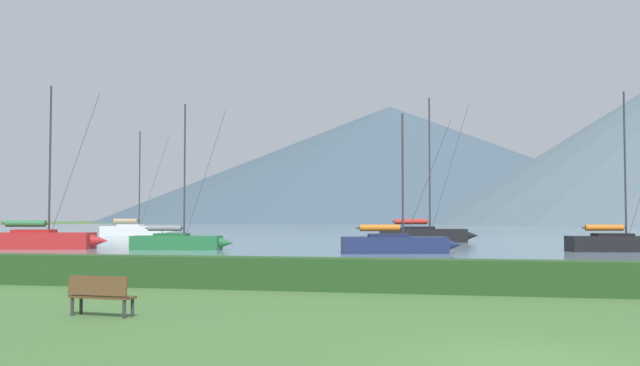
{
  "coord_description": "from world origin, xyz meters",
  "views": [
    {
      "loc": [
        -0.37,
        -12.79,
        2.29
      ],
      "look_at": [
        -14.57,
        47.28,
        5.13
      ],
      "focal_mm": 42.98,
      "sensor_mm": 36.0,
      "label": 1
    }
  ],
  "objects_px": {
    "sailboat_slip_2": "(42,239)",
    "sailboat_slip_4": "(424,234)",
    "sailboat_slip_3": "(178,241)",
    "sailboat_slip_12": "(620,242)",
    "sailboat_slip_1": "(135,230)",
    "park_bench_under_tree": "(100,294)",
    "sailboat_slip_0": "(396,243)"
  },
  "relations": [
    {
      "from": "sailboat_slip_4",
      "to": "sailboat_slip_3",
      "type": "bearing_deg",
      "value": -140.69
    },
    {
      "from": "sailboat_slip_0",
      "to": "park_bench_under_tree",
      "type": "xyz_separation_m",
      "value": [
        -2.42,
        -33.53,
        -0.12
      ]
    },
    {
      "from": "sailboat_slip_4",
      "to": "sailboat_slip_12",
      "type": "bearing_deg",
      "value": -62.46
    },
    {
      "from": "sailboat_slip_1",
      "to": "sailboat_slip_2",
      "type": "height_order",
      "value": "sailboat_slip_1"
    },
    {
      "from": "sailboat_slip_1",
      "to": "park_bench_under_tree",
      "type": "bearing_deg",
      "value": -71.44
    },
    {
      "from": "sailboat_slip_1",
      "to": "sailboat_slip_3",
      "type": "height_order",
      "value": "sailboat_slip_1"
    },
    {
      "from": "sailboat_slip_12",
      "to": "sailboat_slip_2",
      "type": "bearing_deg",
      "value": 174.17
    },
    {
      "from": "sailboat_slip_4",
      "to": "park_bench_under_tree",
      "type": "relative_size",
      "value": 8.42
    },
    {
      "from": "sailboat_slip_1",
      "to": "sailboat_slip_12",
      "type": "relative_size",
      "value": 1.21
    },
    {
      "from": "sailboat_slip_3",
      "to": "sailboat_slip_4",
      "type": "xyz_separation_m",
      "value": [
        15.77,
        21.08,
        0.16
      ]
    },
    {
      "from": "sailboat_slip_4",
      "to": "sailboat_slip_12",
      "type": "xyz_separation_m",
      "value": [
        15.01,
        -17.02,
        -0.13
      ]
    },
    {
      "from": "sailboat_slip_0",
      "to": "sailboat_slip_2",
      "type": "distance_m",
      "value": 26.67
    },
    {
      "from": "sailboat_slip_0",
      "to": "park_bench_under_tree",
      "type": "distance_m",
      "value": 33.61
    },
    {
      "from": "sailboat_slip_0",
      "to": "sailboat_slip_1",
      "type": "bearing_deg",
      "value": 117.8
    },
    {
      "from": "sailboat_slip_1",
      "to": "sailboat_slip_2",
      "type": "relative_size",
      "value": 1.1
    },
    {
      "from": "sailboat_slip_2",
      "to": "sailboat_slip_4",
      "type": "distance_m",
      "value": 34.33
    },
    {
      "from": "sailboat_slip_2",
      "to": "sailboat_slip_3",
      "type": "height_order",
      "value": "sailboat_slip_2"
    },
    {
      "from": "sailboat_slip_4",
      "to": "park_bench_under_tree",
      "type": "distance_m",
      "value": 56.69
    },
    {
      "from": "sailboat_slip_2",
      "to": "sailboat_slip_3",
      "type": "relative_size",
      "value": 1.15
    },
    {
      "from": "sailboat_slip_2",
      "to": "park_bench_under_tree",
      "type": "distance_m",
      "value": 42.18
    },
    {
      "from": "sailboat_slip_3",
      "to": "sailboat_slip_12",
      "type": "height_order",
      "value": "sailboat_slip_12"
    },
    {
      "from": "sailboat_slip_1",
      "to": "park_bench_under_tree",
      "type": "xyz_separation_m",
      "value": [
        36.47,
        -73.55,
        -0.26
      ]
    },
    {
      "from": "sailboat_slip_0",
      "to": "park_bench_under_tree",
      "type": "bearing_deg",
      "value": -110.5
    },
    {
      "from": "sailboat_slip_2",
      "to": "sailboat_slip_12",
      "type": "bearing_deg",
      "value": -6.1
    },
    {
      "from": "sailboat_slip_4",
      "to": "park_bench_under_tree",
      "type": "xyz_separation_m",
      "value": [
        -2.01,
        -56.65,
        -0.26
      ]
    },
    {
      "from": "sailboat_slip_3",
      "to": "sailboat_slip_4",
      "type": "height_order",
      "value": "sailboat_slip_4"
    },
    {
      "from": "sailboat_slip_4",
      "to": "sailboat_slip_12",
      "type": "relative_size",
      "value": 1.25
    },
    {
      "from": "sailboat_slip_0",
      "to": "sailboat_slip_12",
      "type": "height_order",
      "value": "sailboat_slip_12"
    },
    {
      "from": "sailboat_slip_1",
      "to": "sailboat_slip_2",
      "type": "xyz_separation_m",
      "value": [
        12.24,
        -39.02,
        -0.03
      ]
    },
    {
      "from": "sailboat_slip_2",
      "to": "sailboat_slip_0",
      "type": "bearing_deg",
      "value": -15.31
    },
    {
      "from": "sailboat_slip_1",
      "to": "sailboat_slip_3",
      "type": "distance_m",
      "value": 44.24
    },
    {
      "from": "sailboat_slip_2",
      "to": "sailboat_slip_4",
      "type": "bearing_deg",
      "value": 26.97
    }
  ]
}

